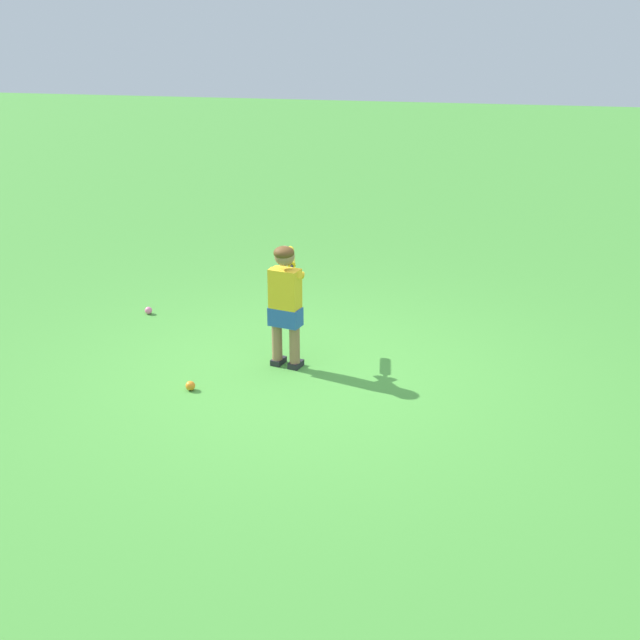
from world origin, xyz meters
name	(u,v)px	position (x,y,z in m)	size (l,w,h in m)	color
ground_plane	(303,375)	(0.00, 0.00, 0.00)	(40.00, 40.00, 0.00)	#479338
child_batter	(286,294)	(-0.18, -0.18, 0.65)	(0.76, 0.32, 1.08)	#232328
play_ball_far_left	(190,386)	(0.48, -0.83, 0.04)	(0.08, 0.08, 0.08)	orange
play_ball_near_batter	(149,310)	(-1.15, -1.85, 0.04)	(0.07, 0.07, 0.07)	pink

